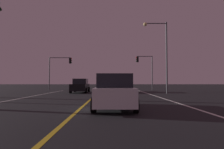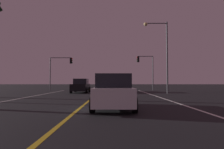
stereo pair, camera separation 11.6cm
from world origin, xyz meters
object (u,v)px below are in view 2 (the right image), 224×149
object	(u,v)px
car_ahead_far	(115,86)
car_oncoming	(80,86)
traffic_light_near_right	(145,65)
car_lead_same_lane	(113,92)
street_lamp_right_far	(161,48)
traffic_light_near_left	(61,66)

from	to	relation	value
car_ahead_far	car_oncoming	distance (m)	4.68
car_oncoming	traffic_light_near_right	xyz separation A→B (m)	(8.99, 5.97, 3.12)
car_ahead_far	car_oncoming	size ratio (longest dim) A/B	1.00
car_lead_same_lane	traffic_light_near_right	bearing A→B (deg)	-14.51
car_oncoming	street_lamp_right_far	world-z (taller)	street_lamp_right_far
traffic_light_near_right	traffic_light_near_left	bearing A→B (deg)	0.00
car_oncoming	traffic_light_near_left	world-z (taller)	traffic_light_near_left
car_oncoming	car_lead_same_lane	bearing A→B (deg)	15.84
car_oncoming	street_lamp_right_far	xyz separation A→B (m)	(9.48, -1.83, 4.39)
car_lead_same_lane	street_lamp_right_far	distance (m)	13.85
car_ahead_far	car_lead_same_lane	bearing A→B (deg)	178.42
car_lead_same_lane	traffic_light_near_left	distance (m)	21.45
car_oncoming	traffic_light_near_right	distance (m)	11.23
car_ahead_far	traffic_light_near_right	distance (m)	6.99
car_ahead_far	traffic_light_near_left	distance (m)	9.83
car_lead_same_lane	street_lamp_right_far	bearing A→B (deg)	-25.16
car_ahead_far	street_lamp_right_far	xyz separation A→B (m)	(5.16, -3.63, 4.39)
car_lead_same_lane	car_oncoming	xyz separation A→B (m)	(-3.89, 13.72, 0.00)
car_oncoming	traffic_light_near_left	distance (m)	7.82
car_oncoming	traffic_light_near_left	bearing A→B (deg)	-145.84
traffic_light_near_left	car_lead_same_lane	bearing A→B (deg)	-68.03
car_ahead_far	traffic_light_near_right	xyz separation A→B (m)	(4.67, 4.17, 3.12)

